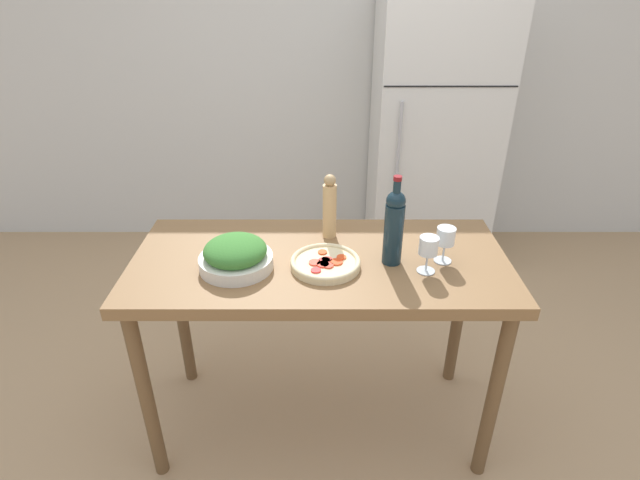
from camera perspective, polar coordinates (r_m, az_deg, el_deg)
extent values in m
plane|color=tan|center=(2.52, 0.00, -19.68)|extent=(14.00, 14.00, 0.00)
cube|color=silver|center=(3.65, -0.08, 19.53)|extent=(6.40, 0.06, 2.60)
cube|color=silver|center=(3.47, 12.68, 11.44)|extent=(0.78, 0.62, 1.78)
cube|color=black|center=(3.08, 14.68, 16.63)|extent=(0.77, 0.01, 0.01)
cylinder|color=#B2B2B7|center=(3.14, 8.76, 8.26)|extent=(0.02, 0.02, 0.80)
cube|color=brown|center=(1.96, 0.00, -2.64)|extent=(1.46, 0.67, 0.05)
cylinder|color=brown|center=(2.13, -19.21, -16.72)|extent=(0.06, 0.06, 0.84)
cylinder|color=brown|center=(2.13, 19.22, -16.65)|extent=(0.06, 0.06, 0.84)
cylinder|color=brown|center=(2.53, -15.60, -7.93)|extent=(0.06, 0.06, 0.84)
cylinder|color=brown|center=(2.53, 15.56, -7.89)|extent=(0.06, 0.06, 0.84)
cylinder|color=#142833|center=(1.88, 8.37, 0.66)|extent=(0.07, 0.07, 0.24)
sphere|color=#142833|center=(1.82, 8.67, 4.45)|extent=(0.07, 0.07, 0.07)
cylinder|color=#142833|center=(1.80, 8.77, 5.60)|extent=(0.03, 0.03, 0.08)
cylinder|color=maroon|center=(1.79, 8.88, 7.00)|extent=(0.03, 0.03, 0.02)
cylinder|color=silver|center=(1.90, 11.99, -3.44)|extent=(0.07, 0.07, 0.00)
cylinder|color=silver|center=(1.88, 12.10, -2.46)|extent=(0.01, 0.01, 0.07)
cylinder|color=white|center=(1.85, 12.32, -0.61)|extent=(0.07, 0.07, 0.07)
cylinder|color=maroon|center=(1.86, 12.26, -1.14)|extent=(0.06, 0.06, 0.03)
cylinder|color=silver|center=(1.98, 13.81, -2.27)|extent=(0.07, 0.07, 0.00)
cylinder|color=silver|center=(1.96, 13.94, -1.32)|extent=(0.01, 0.01, 0.07)
cylinder|color=white|center=(1.93, 14.18, 0.47)|extent=(0.07, 0.07, 0.07)
cylinder|color=maroon|center=(1.94, 14.07, -0.38)|extent=(0.06, 0.06, 0.00)
cylinder|color=tan|center=(2.05, 1.09, 3.31)|extent=(0.06, 0.06, 0.23)
sphere|color=tan|center=(2.00, 1.12, 6.84)|extent=(0.05, 0.05, 0.05)
cylinder|color=silver|center=(1.90, -9.54, -2.49)|extent=(0.28, 0.28, 0.05)
ellipsoid|color=#38752D|center=(1.87, -9.66, -1.19)|extent=(0.24, 0.24, 0.10)
cylinder|color=beige|center=(1.88, 0.63, -2.77)|extent=(0.26, 0.26, 0.02)
torus|color=beige|center=(1.88, 0.63, -2.45)|extent=(0.26, 0.26, 0.02)
cylinder|color=red|center=(1.85, 0.34, -2.80)|extent=(0.05, 0.05, 0.01)
cylinder|color=red|center=(1.88, 0.52, -2.37)|extent=(0.05, 0.05, 0.01)
cylinder|color=#E9461C|center=(1.90, 2.48, -1.97)|extent=(0.04, 0.04, 0.01)
cylinder|color=red|center=(1.87, 1.90, -2.53)|extent=(0.05, 0.05, 0.01)
cylinder|color=red|center=(1.85, 0.96, -2.93)|extent=(0.04, 0.04, 0.01)
cylinder|color=#CC441A|center=(1.85, 0.54, -2.82)|extent=(0.04, 0.04, 0.01)
cylinder|color=red|center=(1.82, -0.46, -3.48)|extent=(0.04, 0.04, 0.01)
cylinder|color=#CD4116|center=(1.93, 0.29, -1.43)|extent=(0.04, 0.04, 0.01)
cylinder|color=#E74530|center=(1.87, -0.60, -2.59)|extent=(0.05, 0.05, 0.01)
cylinder|color=red|center=(1.88, 0.80, -2.25)|extent=(0.04, 0.04, 0.01)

